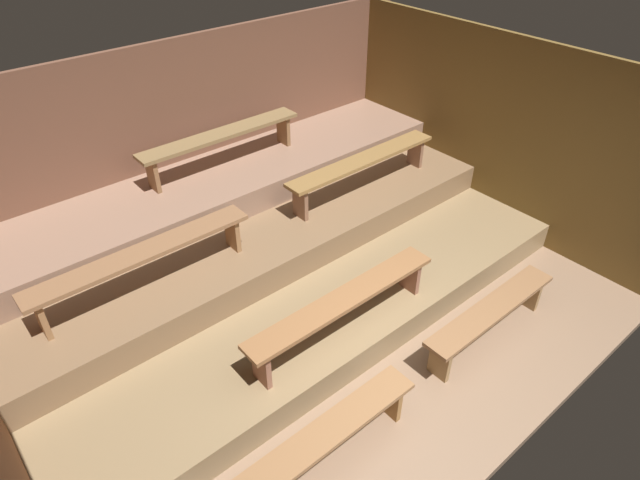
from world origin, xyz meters
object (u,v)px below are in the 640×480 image
object	(u,v)px
bench_middle_right	(363,164)
bench_upper_center	(221,139)
bench_floor_left	(325,438)
bench_floor_right	(491,314)
bench_middle_left	(143,258)
bench_lower_center	(343,304)

from	to	relation	value
bench_middle_right	bench_upper_center	size ratio (longest dim) A/B	1.06
bench_floor_left	bench_upper_center	xyz separation A→B (m)	(1.20, 3.19, 0.92)
bench_floor_right	bench_middle_left	distance (m)	3.27
bench_floor_right	bench_floor_left	bearing A→B (deg)	180.00
bench_lower_center	bench_upper_center	world-z (taller)	bench_upper_center
bench_floor_left	bench_middle_right	size ratio (longest dim) A/B	0.80
bench_lower_center	bench_middle_left	distance (m)	1.84
bench_lower_center	bench_upper_center	xyz separation A→B (m)	(0.33, 2.43, 0.61)
bench_lower_center	bench_middle_left	xyz separation A→B (m)	(-1.19, 1.37, 0.31)
bench_floor_right	bench_lower_center	xyz separation A→B (m)	(-1.21, 0.76, 0.31)
bench_floor_right	bench_upper_center	size ratio (longest dim) A/B	0.85
bench_floor_left	bench_floor_right	size ratio (longest dim) A/B	1.00
bench_floor_left	bench_middle_left	world-z (taller)	bench_middle_left
bench_floor_left	bench_middle_left	xyz separation A→B (m)	(-0.32, 2.13, 0.62)
bench_middle_left	bench_middle_right	distance (m)	2.72
bench_middle_left	bench_upper_center	world-z (taller)	bench_upper_center
bench_floor_right	bench_upper_center	world-z (taller)	bench_upper_center
bench_lower_center	bench_upper_center	size ratio (longest dim) A/B	1.03
bench_lower_center	bench_middle_left	world-z (taller)	bench_middle_left
bench_floor_left	bench_lower_center	bearing A→B (deg)	41.33
bench_middle_left	bench_upper_center	size ratio (longest dim) A/B	1.06
bench_floor_right	bench_middle_right	distance (m)	2.24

